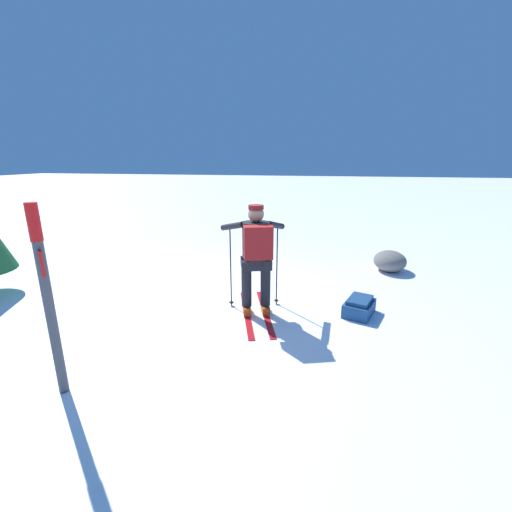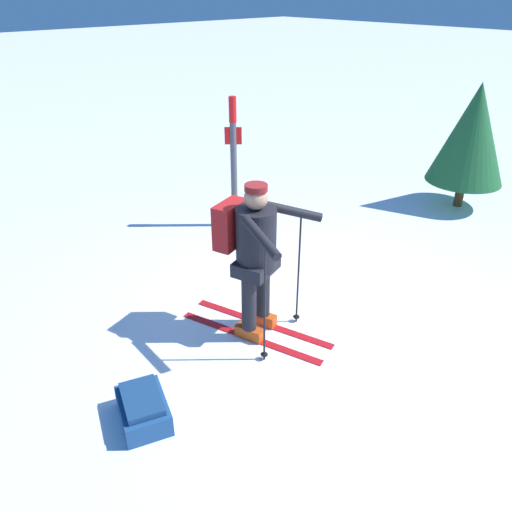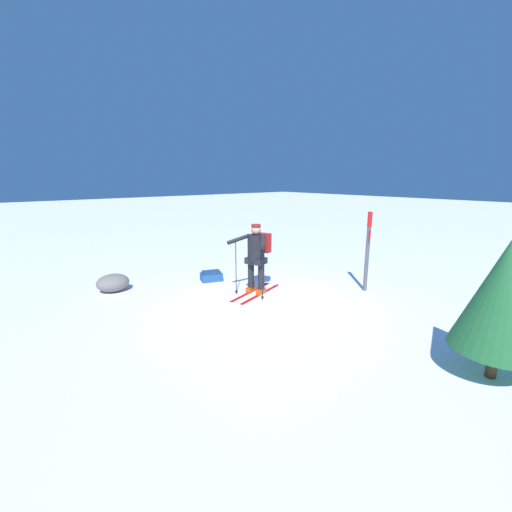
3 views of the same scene
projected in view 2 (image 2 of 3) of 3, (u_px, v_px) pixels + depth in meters
ground_plane at (321, 317)px, 5.53m from camera, size 80.00×80.00×0.00m
skier at (253, 249)px, 4.86m from camera, size 1.68×1.05×1.65m
dropped_backpack at (143, 409)px, 4.18m from camera, size 0.64×0.54×0.26m
trail_marker at (234, 153)px, 7.09m from camera, size 0.18×0.19×1.91m
pine_tree at (472, 134)px, 7.73m from camera, size 1.19×1.19×1.98m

